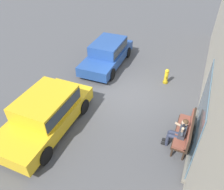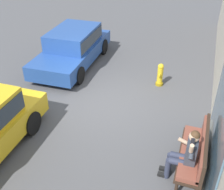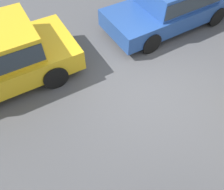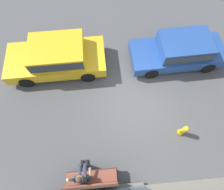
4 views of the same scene
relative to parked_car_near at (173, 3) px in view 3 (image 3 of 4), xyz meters
The scene contains 2 objects.
ground_plane 3.16m from the parked_car_near, 42.89° to the left, with size 60.00×60.00×0.00m, color #4C4C4F.
parked_car_near is the anchor object (origin of this frame).
Camera 3 is at (2.52, 2.60, 4.33)m, focal length 35.00 mm.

